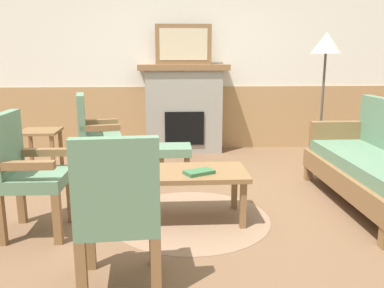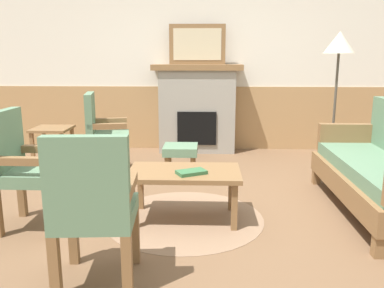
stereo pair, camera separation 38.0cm
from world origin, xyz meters
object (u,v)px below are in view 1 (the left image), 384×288
Objects in this scene: armchair_near_fireplace at (94,132)px; floor_lamp_by_couch at (326,52)px; armchair_front_left at (118,207)px; footstool at (174,152)px; fireplace at (184,108)px; couch at (378,166)px; framed_picture at (184,44)px; armchair_by_window_left at (25,169)px; book_on_table at (199,172)px; side_table at (41,140)px; coffee_table at (191,177)px.

floor_lamp_by_couch is at bearing 4.52° from armchair_near_fireplace.
footstool is at bearing 81.29° from armchair_front_left.
floor_lamp_by_couch is (1.68, -1.00, 0.80)m from fireplace.
armchair_near_fireplace is (-2.82, 1.13, 0.14)m from couch.
armchair_by_window_left is at bearing -116.20° from framed_picture.
book_on_table is 1.12m from armchair_front_left.
footstool is at bearing -173.11° from floor_lamp_by_couch.
couch reaches higher than side_table.
framed_picture is at bearing 90.43° from book_on_table.
coffee_table is (-1.77, -0.20, -0.01)m from couch.
coffee_table is at bearing 65.42° from armchair_front_left.
armchair_near_fireplace is at bearing 128.29° from coffee_table.
armchair_near_fireplace is 0.58× the size of floor_lamp_by_couch.
armchair_near_fireplace is 2.93m from floor_lamp_by_couch.
framed_picture is at bearing 149.10° from floor_lamp_by_couch.
fireplace reaches higher than armchair_by_window_left.
armchair_by_window_left reaches higher than side_table.
couch is 3.11m from armchair_by_window_left.
armchair_by_window_left is (-1.38, -0.10, 0.08)m from book_on_table.
framed_picture reaches higher than armchair_near_fireplace.
coffee_table is 2.21m from side_table.
armchair_front_left is (0.82, -0.87, 0.00)m from armchair_by_window_left.
fireplace is 3.25× the size of footstool.
armchair_front_left is at bearing -98.71° from footstool.
armchair_near_fireplace is at bearing 127.96° from book_on_table.
floor_lamp_by_couch is (1.72, 1.55, 1.06)m from coffee_table.
framed_picture is at bearing 88.99° from coffee_table.
side_table reaches higher than footstool.
fireplace is 0.72× the size of couch.
side_table is at bearing -146.77° from fireplace.
side_table is at bearing 172.32° from armchair_near_fireplace.
armchair_by_window_left is (-1.19, -1.53, 0.25)m from footstool.
fireplace is 0.91m from framed_picture.
fireplace is 1.33× the size of armchair_near_fireplace.
armchair_front_left is (-0.49, -1.07, 0.15)m from coffee_table.
fireplace is at bearing 81.63° from armchair_front_left.
floor_lamp_by_couch is (3.42, 0.13, 1.02)m from side_table.
armchair_front_left reaches higher than side_table.
floor_lamp_by_couch is (2.21, 2.62, 0.91)m from armchair_front_left.
armchair_near_fireplace reaches higher than side_table.
fireplace is at bearing 48.10° from armchair_near_fireplace.
armchair_near_fireplace is (-1.10, -1.22, -0.11)m from fireplace.
floor_lamp_by_couch is at bearing -30.90° from framed_picture.
floor_lamp_by_couch reaches higher than coffee_table.
couch is 4.50× the size of footstool.
framed_picture reaches higher than armchair_by_window_left.
couch is 3.67m from side_table.
armchair_front_left is (0.57, -2.40, 0.00)m from armchair_near_fireplace.
armchair_by_window_left and armchair_front_left have the same top height.
fireplace reaches higher than book_on_table.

